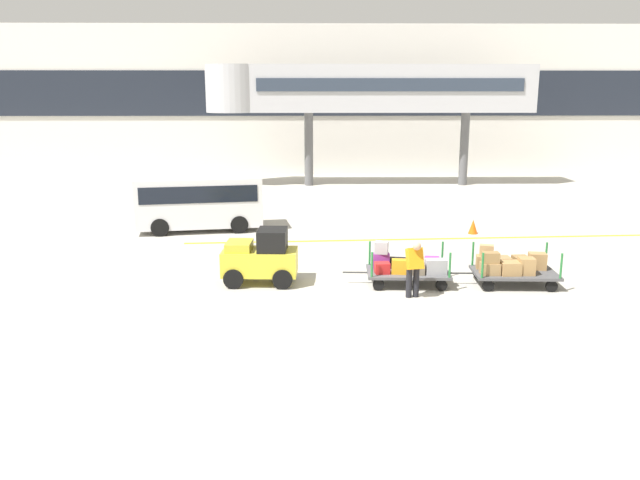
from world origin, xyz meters
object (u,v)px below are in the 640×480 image
(baggage_cart_lead, at_px, (408,267))
(safety_cone_near, at_px, (473,227))
(baggage_tug, at_px, (261,258))
(shuttle_van, at_px, (199,199))
(baggage_handler, at_px, (414,266))
(baggage_cart_middle, at_px, (510,267))

(baggage_cart_lead, bearing_deg, safety_cone_near, 61.82)
(baggage_cart_lead, bearing_deg, baggage_tug, 177.51)
(shuttle_van, bearing_deg, baggage_handler, -50.74)
(baggage_handler, relative_size, safety_cone_near, 2.84)
(baggage_cart_middle, height_order, safety_cone_near, baggage_cart_middle)
(baggage_cart_lead, bearing_deg, baggage_cart_middle, -1.92)
(baggage_tug, relative_size, shuttle_van, 0.43)
(shuttle_van, bearing_deg, baggage_tug, -67.94)
(baggage_cart_middle, distance_m, safety_cone_near, 6.67)
(baggage_handler, bearing_deg, baggage_cart_middle, 21.12)
(baggage_tug, distance_m, baggage_handler, 4.36)
(baggage_tug, relative_size, baggage_cart_middle, 0.71)
(baggage_tug, relative_size, baggage_handler, 1.37)
(baggage_cart_middle, height_order, shuttle_van, shuttle_van)
(baggage_cart_middle, xyz_separation_m, shuttle_van, (-9.97, 7.52, 0.70))
(safety_cone_near, bearing_deg, baggage_handler, -114.43)
(baggage_cart_lead, xyz_separation_m, safety_cone_near, (3.51, 6.54, -0.23))
(safety_cone_near, bearing_deg, baggage_tug, -140.27)
(shuttle_van, bearing_deg, baggage_cart_middle, -37.02)
(baggage_tug, height_order, baggage_cart_lead, baggage_tug)
(baggage_tug, xyz_separation_m, baggage_handler, (4.13, -1.40, 0.11))
(baggage_tug, bearing_deg, safety_cone_near, 39.73)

